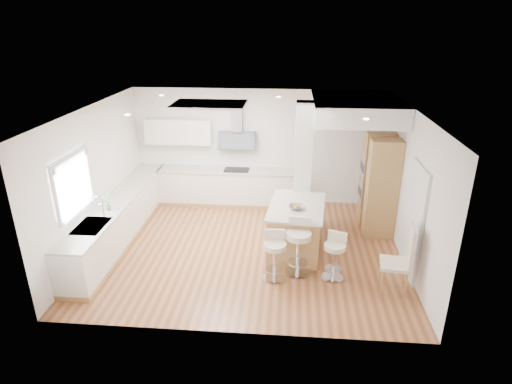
# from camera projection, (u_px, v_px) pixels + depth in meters

# --- Properties ---
(ground) EXTENTS (6.00, 6.00, 0.00)m
(ground) POSITION_uv_depth(u_px,v_px,m) (248.00, 248.00, 8.63)
(ground) COLOR #AD6A40
(ground) RESTS_ON ground
(ceiling) EXTENTS (6.00, 5.00, 0.02)m
(ceiling) POSITION_uv_depth(u_px,v_px,m) (248.00, 248.00, 8.63)
(ceiling) COLOR white
(ceiling) RESTS_ON ground
(wall_back) EXTENTS (6.00, 0.04, 2.80)m
(wall_back) POSITION_uv_depth(u_px,v_px,m) (258.00, 147.00, 10.41)
(wall_back) COLOR white
(wall_back) RESTS_ON ground
(wall_left) EXTENTS (0.04, 5.00, 2.80)m
(wall_left) POSITION_uv_depth(u_px,v_px,m) (95.00, 179.00, 8.33)
(wall_left) COLOR white
(wall_left) RESTS_ON ground
(wall_right) EXTENTS (0.04, 5.00, 2.80)m
(wall_right) POSITION_uv_depth(u_px,v_px,m) (410.00, 189.00, 7.87)
(wall_right) COLOR white
(wall_right) RESTS_ON ground
(skylight) EXTENTS (4.10, 2.10, 0.06)m
(skylight) POSITION_uv_depth(u_px,v_px,m) (210.00, 105.00, 8.20)
(skylight) COLOR silver
(skylight) RESTS_ON ground
(window_left) EXTENTS (0.06, 1.28, 1.07)m
(window_left) POSITION_uv_depth(u_px,v_px,m) (73.00, 181.00, 7.39)
(window_left) COLOR silver
(window_left) RESTS_ON ground
(doorway_right) EXTENTS (0.05, 1.00, 2.10)m
(doorway_right) POSITION_uv_depth(u_px,v_px,m) (414.00, 222.00, 7.47)
(doorway_right) COLOR #423934
(doorway_right) RESTS_ON ground
(counter_left) EXTENTS (0.63, 4.50, 1.35)m
(counter_left) POSITION_uv_depth(u_px,v_px,m) (120.00, 218.00, 8.88)
(counter_left) COLOR tan
(counter_left) RESTS_ON ground
(counter_back) EXTENTS (3.62, 0.63, 2.50)m
(counter_back) POSITION_uv_depth(u_px,v_px,m) (220.00, 177.00, 10.49)
(counter_back) COLOR tan
(counter_back) RESTS_ON ground
(pillar) EXTENTS (0.35, 0.35, 2.80)m
(pillar) POSITION_uv_depth(u_px,v_px,m) (303.00, 169.00, 8.90)
(pillar) COLOR silver
(pillar) RESTS_ON ground
(soffit) EXTENTS (1.78, 2.20, 0.40)m
(soffit) POSITION_uv_depth(u_px,v_px,m) (356.00, 108.00, 8.78)
(soffit) COLOR white
(soffit) RESTS_ON ground
(oven_column) EXTENTS (0.63, 1.21, 2.10)m
(oven_column) POSITION_uv_depth(u_px,v_px,m) (378.00, 182.00, 9.16)
(oven_column) COLOR tan
(oven_column) RESTS_ON ground
(peninsula) EXTENTS (1.20, 1.67, 1.03)m
(peninsula) POSITION_uv_depth(u_px,v_px,m) (296.00, 227.00, 8.43)
(peninsula) COLOR tan
(peninsula) RESTS_ON ground
(bar_stool_a) EXTENTS (0.43, 0.43, 0.92)m
(bar_stool_a) POSITION_uv_depth(u_px,v_px,m) (275.00, 253.00, 7.44)
(bar_stool_a) COLOR silver
(bar_stool_a) RESTS_ON ground
(bar_stool_b) EXTENTS (0.51, 0.51, 1.06)m
(bar_stool_b) POSITION_uv_depth(u_px,v_px,m) (298.00, 244.00, 7.59)
(bar_stool_b) COLOR silver
(bar_stool_b) RESTS_ON ground
(bar_stool_c) EXTENTS (0.50, 0.50, 0.87)m
(bar_stool_c) POSITION_uv_depth(u_px,v_px,m) (335.00, 254.00, 7.47)
(bar_stool_c) COLOR silver
(bar_stool_c) RESTS_ON ground
(dining_chair) EXTENTS (0.54, 0.54, 1.22)m
(dining_chair) POSITION_uv_depth(u_px,v_px,m) (403.00, 257.00, 7.06)
(dining_chair) COLOR beige
(dining_chair) RESTS_ON ground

